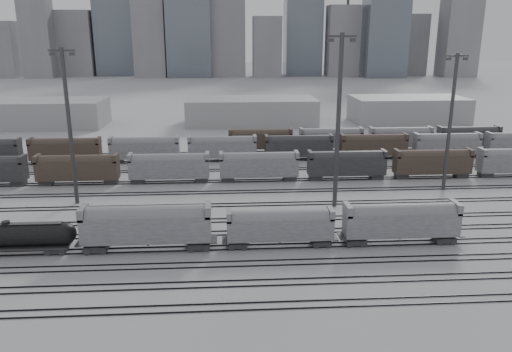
{
  "coord_description": "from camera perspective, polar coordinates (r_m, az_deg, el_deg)",
  "views": [
    {
      "loc": [
        1.46,
        -59.91,
        27.27
      ],
      "look_at": [
        6.74,
        21.35,
        4.0
      ],
      "focal_mm": 35.0,
      "sensor_mm": 36.0,
      "label": 1
    }
  ],
  "objects": [
    {
      "name": "bg_string_near",
      "position": [
        95.33,
        0.34,
        1.08
      ],
      "size": [
        151.0,
        3.0,
        5.6
      ],
      "color": "gray",
      "rests_on": "ground"
    },
    {
      "name": "tracks",
      "position": [
        82.05,
        -4.54,
        -3.45
      ],
      "size": [
        220.0,
        71.5,
        0.16
      ],
      "color": "black",
      "rests_on": "ground"
    },
    {
      "name": "hopper_car_a",
      "position": [
        66.11,
        -12.39,
        -5.35
      ],
      "size": [
        16.62,
        3.3,
        5.94
      ],
      "color": "#252527",
      "rests_on": "ground"
    },
    {
      "name": "warehouse_mid",
      "position": [
        156.88,
        -0.56,
        7.42
      ],
      "size": [
        40.0,
        18.0,
        8.0
      ],
      "primitive_type": "cube",
      "color": "#959597",
      "rests_on": "ground"
    },
    {
      "name": "bg_string_far",
      "position": [
        123.25,
        12.43,
        4.12
      ],
      "size": [
        66.0,
        3.0,
        5.6
      ],
      "color": "#48382D",
      "rests_on": "ground"
    },
    {
      "name": "light_mast_c",
      "position": [
        79.59,
        9.4,
        6.55
      ],
      "size": [
        4.39,
        0.7,
        27.46
      ],
      "color": "#38383A",
      "rests_on": "ground"
    },
    {
      "name": "hopper_car_b",
      "position": [
        65.91,
        2.76,
        -5.58
      ],
      "size": [
        14.06,
        2.79,
        5.03
      ],
      "color": "#252527",
      "rests_on": "ground"
    },
    {
      "name": "skyline",
      "position": [
        340.12,
        -2.24,
        17.19
      ],
      "size": [
        316.0,
        22.4,
        95.0
      ],
      "color": "gray",
      "rests_on": "ground"
    },
    {
      "name": "warehouse_left",
      "position": [
        168.27,
        -25.27,
        6.48
      ],
      "size": [
        50.0,
        18.0,
        8.0
      ],
      "primitive_type": "cube",
      "color": "#959597",
      "rests_on": "ground"
    },
    {
      "name": "tank_car_b",
      "position": [
        71.4,
        -26.51,
        -6.15
      ],
      "size": [
        17.22,
        2.87,
        4.26
      ],
      "color": "#252527",
      "rests_on": "ground"
    },
    {
      "name": "light_mast_d",
      "position": [
        94.03,
        21.35,
        6.03
      ],
      "size": [
        3.87,
        0.62,
        24.18
      ],
      "color": "#38383A",
      "rests_on": "ground"
    },
    {
      "name": "warehouse_right",
      "position": [
        167.22,
        16.95,
        7.26
      ],
      "size": [
        35.0,
        18.0,
        8.0
      ],
      "primitive_type": "cube",
      "color": "#959597",
      "rests_on": "ground"
    },
    {
      "name": "bg_string_mid",
      "position": [
        111.87,
        4.88,
        3.26
      ],
      "size": [
        151.0,
        3.0,
        5.6
      ],
      "color": "#252527",
      "rests_on": "ground"
    },
    {
      "name": "hopper_car_c",
      "position": [
        69.47,
        16.27,
        -4.82
      ],
      "size": [
        15.37,
        3.05,
        5.5
      ],
      "color": "#252527",
      "rests_on": "ground"
    },
    {
      "name": "light_mast_b",
      "position": [
        85.49,
        -20.57,
        5.62
      ],
      "size": [
        4.05,
        0.65,
        25.31
      ],
      "color": "#38383A",
      "rests_on": "ground"
    },
    {
      "name": "ground",
      "position": [
        65.84,
        -4.71,
        -8.58
      ],
      "size": [
        900.0,
        900.0,
        0.0
      ],
      "primitive_type": "plane",
      "color": "silver",
      "rests_on": "ground"
    }
  ]
}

